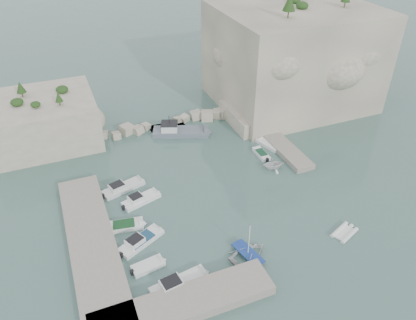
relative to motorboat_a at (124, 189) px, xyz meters
name	(u,v)px	position (x,y,z in m)	size (l,w,h in m)	color
ground	(226,204)	(11.50, -7.83, 0.00)	(400.00, 400.00, 0.00)	#476B63
cliff_east	(292,57)	(34.50, 15.17, 8.50)	(26.00, 22.00, 17.00)	beige
cliff_terrace	(252,115)	(24.50, 10.17, 1.25)	(8.00, 10.00, 2.50)	beige
outcrop_west	(43,121)	(-8.50, 17.17, 3.50)	(16.00, 14.00, 7.00)	beige
quay_west	(92,243)	(-5.50, -8.83, 0.55)	(5.00, 24.00, 1.10)	#9E9689
quay_south	(184,304)	(1.50, -20.33, 0.55)	(18.00, 4.00, 1.10)	#9E9689
ledge_east	(278,142)	(25.00, 2.17, 0.40)	(3.00, 16.00, 0.80)	#9E9689
breakwater	(167,123)	(10.50, 14.17, 0.70)	(28.00, 3.00, 1.40)	beige
motorboat_a	(124,189)	(0.00, 0.00, 0.00)	(6.29, 1.87, 1.40)	silver
motorboat_b	(141,201)	(1.61, -3.30, 0.00)	(5.49, 1.80, 1.40)	white
motorboat_c	(124,227)	(-1.49, -7.20, 0.00)	(5.02, 1.83, 0.70)	white
motorboat_d	(141,243)	(-0.22, -10.44, 0.00)	(6.13, 1.82, 1.40)	white
motorboat_e	(148,268)	(-0.45, -14.25, 0.00)	(3.83, 1.57, 0.70)	white
motorboat_f	(180,286)	(1.93, -17.76, 0.00)	(6.73, 2.00, 1.40)	silver
rowboat	(248,256)	(10.20, -16.78, 0.00)	(3.25, 4.55, 0.94)	silver
inflatable_dinghy	(344,234)	(22.25, -17.97, 0.00)	(3.56, 1.73, 0.44)	white
tender_east_a	(273,168)	(21.02, -3.29, 0.00)	(2.90, 3.36, 1.77)	white
tender_east_b	(261,155)	(21.05, 0.33, 0.00)	(3.98, 1.36, 0.70)	white
tender_east_c	(268,146)	(23.31, 2.21, 0.00)	(4.68, 1.51, 0.70)	white
tender_east_d	(251,134)	(22.51, 6.55, 0.00)	(1.64, 4.36, 1.68)	white
work_boat	(181,134)	(11.83, 10.80, 0.00)	(9.88, 2.92, 2.20)	slate
rowboat_mast	(249,239)	(10.20, -16.78, 2.57)	(0.10, 0.10, 4.20)	white
vegetation	(267,2)	(29.34, 16.57, 17.93)	(53.48, 13.88, 13.40)	#1E4219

